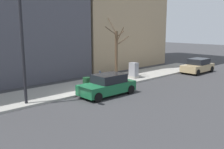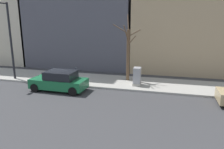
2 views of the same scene
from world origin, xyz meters
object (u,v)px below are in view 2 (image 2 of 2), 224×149
object	(u,v)px
parking_meter	(76,74)
trash_bin	(68,76)
bare_tree	(128,53)
office_block_center	(90,4)
streetlamp	(8,35)
parked_car_green	(59,81)
utility_box	(137,77)

from	to	relation	value
parking_meter	trash_bin	xyz separation A→B (m)	(0.45, 1.00, -0.38)
bare_tree	office_block_center	xyz separation A→B (m)	(8.90, 6.61, 4.67)
streetlamp	office_block_center	xyz separation A→B (m)	(11.20, -3.26, 3.21)
bare_tree	office_block_center	world-z (taller)	office_block_center
parked_car_green	parking_meter	world-z (taller)	parked_car_green
bare_tree	office_block_center	bearing A→B (deg)	36.60
parking_meter	streetlamp	distance (m)	6.73
parking_meter	office_block_center	world-z (taller)	office_block_center
parked_car_green	streetlamp	xyz separation A→B (m)	(1.42, 5.33, 3.28)
office_block_center	parked_car_green	bearing A→B (deg)	-170.70
bare_tree	streetlamp	bearing A→B (deg)	103.14
streetlamp	bare_tree	bearing A→B (deg)	-76.86
parked_car_green	utility_box	bearing A→B (deg)	-65.31
utility_box	trash_bin	world-z (taller)	utility_box
streetlamp	office_block_center	size ratio (longest dim) A/B	0.45
parked_car_green	parking_meter	distance (m)	1.74
parked_car_green	bare_tree	distance (m)	6.15
utility_box	streetlamp	world-z (taller)	streetlamp
utility_box	trash_bin	size ratio (longest dim) A/B	1.59
parked_car_green	streetlamp	distance (m)	6.41
parked_car_green	office_block_center	size ratio (longest dim) A/B	0.29
parking_meter	office_block_center	distance (m)	12.97
trash_bin	office_block_center	world-z (taller)	office_block_center
streetlamp	bare_tree	xyz separation A→B (m)	(2.30, -9.87, -1.46)
utility_box	trash_bin	xyz separation A→B (m)	(-0.40, 5.87, -0.25)
streetlamp	utility_box	bearing A→B (deg)	-84.66
bare_tree	office_block_center	distance (m)	12.02
trash_bin	office_block_center	bearing A→B (deg)	9.35
trash_bin	bare_tree	bearing A→B (deg)	-70.88
streetlamp	trash_bin	world-z (taller)	streetlamp
utility_box	parked_car_green	bearing A→B (deg)	113.71
streetlamp	bare_tree	distance (m)	10.24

